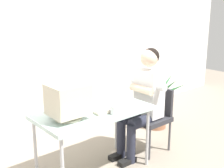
{
  "coord_description": "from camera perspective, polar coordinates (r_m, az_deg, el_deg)",
  "views": [
    {
      "loc": [
        -1.83,
        -2.48,
        1.88
      ],
      "look_at": [
        0.27,
        0.0,
        1.01
      ],
      "focal_mm": 47.9,
      "sensor_mm": 36.0,
      "label": 1
    }
  ],
  "objects": [
    {
      "name": "crt_monitor",
      "position": [
        3.0,
        -8.36,
        -3.0
      ],
      "size": [
        0.38,
        0.33,
        0.37
      ],
      "color": "beige",
      "rests_on": "desk"
    },
    {
      "name": "person_seated",
      "position": [
        3.75,
        6.1,
        -2.55
      ],
      "size": [
        0.68,
        0.54,
        1.36
      ],
      "color": "silver",
      "rests_on": "ground_plane"
    },
    {
      "name": "office_chair",
      "position": [
        3.96,
        7.76,
        -5.75
      ],
      "size": [
        0.44,
        0.44,
        0.83
      ],
      "color": "#4C4C51",
      "rests_on": "ground_plane"
    },
    {
      "name": "desk",
      "position": [
        3.3,
        -3.56,
        -5.9
      ],
      "size": [
        1.28,
        0.68,
        0.76
      ],
      "color": "#B7B7BC",
      "rests_on": "ground_plane"
    },
    {
      "name": "wall_back",
      "position": [
        4.45,
        -11.57,
        9.84
      ],
      "size": [
        8.0,
        0.1,
        3.0
      ],
      "primitive_type": "cube",
      "color": "silver",
      "rests_on": "ground_plane"
    },
    {
      "name": "desk_mug",
      "position": [
        3.15,
        0.47,
        -4.99
      ],
      "size": [
        0.09,
        0.1,
        0.09
      ],
      "color": "white",
      "rests_on": "desk"
    },
    {
      "name": "potted_plant",
      "position": [
        4.68,
        8.58,
        -3.7
      ],
      "size": [
        0.82,
        0.75,
        0.89
      ],
      "color": "#9E6647",
      "rests_on": "ground_plane"
    },
    {
      "name": "keyboard",
      "position": [
        3.3,
        -3.32,
        -4.61
      ],
      "size": [
        0.2,
        0.43,
        0.03
      ],
      "color": "beige",
      "rests_on": "desk"
    }
  ]
}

